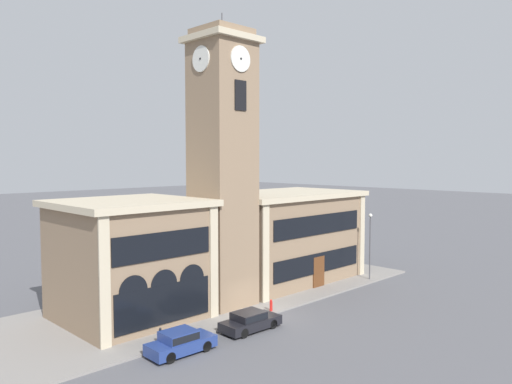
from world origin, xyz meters
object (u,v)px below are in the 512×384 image
at_px(parked_car_mid, 250,321).
at_px(street_lamp, 370,237).
at_px(bollard, 160,337).
at_px(fire_hydrant, 271,305).
at_px(parked_car_near, 180,342).

xyz_separation_m(parked_car_mid, street_lamp, (17.54, 1.89, 3.52)).
relative_size(street_lamp, bollard, 5.88).
height_order(bollard, fire_hydrant, bollard).
distance_m(parked_car_near, street_lamp, 23.59).
xyz_separation_m(street_lamp, bollard, (-23.51, -0.19, -3.53)).
relative_size(parked_car_near, fire_hydrant, 4.78).
relative_size(parked_car_mid, bollard, 4.05).
bearing_deg(fire_hydrant, parked_car_mid, -156.47).
bearing_deg(bollard, street_lamp, 0.46).
bearing_deg(parked_car_near, fire_hydrant, 11.58).
xyz_separation_m(street_lamp, fire_hydrant, (-13.76, -0.25, -3.63)).
bearing_deg(bollard, parked_car_near, -81.65).
distance_m(parked_car_mid, fire_hydrant, 4.13).
height_order(parked_car_near, parked_car_mid, parked_car_near).
distance_m(street_lamp, bollard, 23.78).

